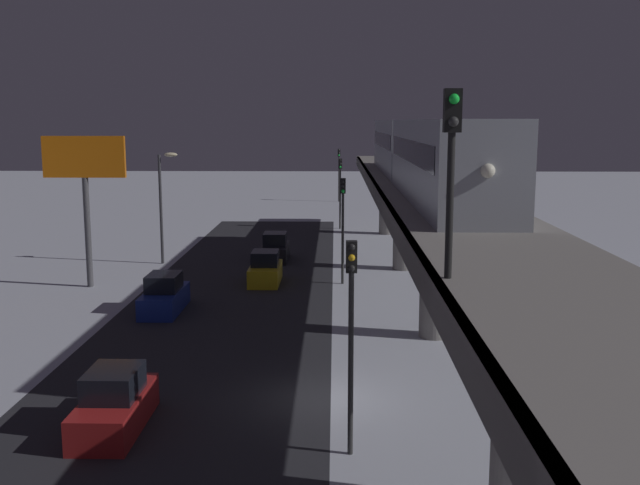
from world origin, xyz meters
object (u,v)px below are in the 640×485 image
Objects in this scene: subway_train at (419,150)px; sedan_black at (275,249)px; traffic_light_distant at (339,167)px; traffic_light_far at (340,183)px; sedan_yellow at (265,270)px; traffic_light_mid at (343,215)px; rail_signal at (452,151)px; traffic_light_near at (351,317)px; commercial_billboard at (85,172)px; sedan_blue at (164,296)px; sedan_red_2 at (115,405)px.

sedan_black is at bearing -51.09° from subway_train.
traffic_light_far is at bearing 90.00° from traffic_light_distant.
sedan_black is at bearing 90.00° from sedan_yellow.
sedan_black is 9.57m from traffic_light_mid.
traffic_light_far reaches higher than sedan_yellow.
subway_train reaches higher than sedan_yellow.
traffic_light_mid is at bearing -86.03° from rail_signal.
traffic_light_near reaches higher than sedan_black.
traffic_light_distant reaches higher than sedan_yellow.
traffic_light_near is 46.33m from traffic_light_far.
commercial_billboard reaches higher than traffic_light_far.
traffic_light_near is at bearing 124.25° from commercial_billboard.
sedan_blue is 0.51× the size of commercial_billboard.
commercial_billboard reaches higher than traffic_light_distant.
commercial_billboard reaches higher than sedan_red_2.
commercial_billboard is (15.04, 24.24, 2.63)m from traffic_light_far.
traffic_light_near is at bearing 78.41° from subway_train.
rail_signal reaches higher than traffic_light_far.
traffic_light_near is at bearing -78.61° from sedan_yellow.
sedan_blue is at bearing -60.55° from traffic_light_near.
traffic_light_distant is at bearing -88.50° from rail_signal.
sedan_yellow is 5.80m from traffic_light_mid.
rail_signal is 74.69m from traffic_light_distant.
sedan_yellow is (-2.80, -21.64, 0.00)m from sedan_red_2.
sedan_blue is at bearing -62.34° from rail_signal.
rail_signal is 25.65m from sedan_blue.
traffic_light_far is at bearing -90.00° from traffic_light_near.
traffic_light_near is 1.00× the size of traffic_light_distant.
sedan_black is (-4.60, -14.30, 0.00)m from sedan_blue.
rail_signal is at bearing 85.13° from subway_train.
traffic_light_mid is at bearing -175.92° from commercial_billboard.
sedan_black is (8.78, -10.88, -7.40)m from subway_train.
traffic_light_near is at bearing 90.00° from traffic_light_far.
traffic_light_far reaches higher than sedan_black.
subway_train reaches higher than sedan_black.
subway_train is 4.14× the size of commercial_billboard.
rail_signal is 37.34m from sedan_black.
subway_train is 8.97× the size of sedan_black.
traffic_light_near and traffic_light_distant have the same top height.
sedan_black is 7.43m from sedan_yellow.
rail_signal reaches higher than traffic_light_near.
rail_signal is 0.99× the size of sedan_yellow.
sedan_yellow is 0.63× the size of traffic_light_far.
commercial_billboard is (15.04, 47.40, 2.63)m from traffic_light_distant.
traffic_light_distant is at bearing -90.00° from traffic_light_near.
traffic_light_distant is at bearing -90.00° from traffic_light_far.
traffic_light_distant is (0.00, -23.16, 0.00)m from traffic_light_far.
sedan_red_2 is 1.08× the size of sedan_yellow.
commercial_billboard is at bearing 4.08° from traffic_light_mid.
sedan_black is at bearing -95.50° from sedan_red_2.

